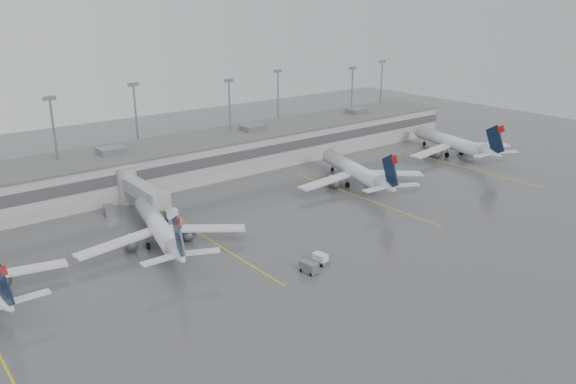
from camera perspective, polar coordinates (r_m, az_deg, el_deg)
ground at (r=87.38m, az=10.47°, el=-6.96°), size 260.00×260.00×0.00m
terminal at (r=128.80m, az=-9.07°, el=3.58°), size 152.00×17.00×9.45m
light_masts at (r=131.97m, az=-10.49°, el=7.37°), size 142.40×8.00×20.60m
jet_bridge_right at (r=109.72m, az=-15.16°, el=0.28°), size 4.00×17.20×7.00m
stand_markings at (r=103.19m, az=0.48°, el=-2.50°), size 105.25×40.00×0.01m
jet_mid_left at (r=92.46m, az=-12.91°, el=-3.56°), size 26.71×30.28×9.94m
jet_mid_right at (r=120.34m, az=6.93°, el=2.15°), size 27.98×31.82×10.57m
jet_far_right at (r=149.18m, az=16.49°, el=4.83°), size 29.44×33.40×11.00m
baggage_tug at (r=85.15m, az=3.28°, el=-6.89°), size 1.98×2.76×1.65m
baggage_cart at (r=82.34m, az=2.16°, el=-7.64°), size 1.85×2.80×1.68m
gse_uld_b at (r=104.52m, az=-11.81°, el=-2.17°), size 2.39×1.70×1.61m
gse_uld_c at (r=132.09m, az=6.07°, el=2.58°), size 2.57×1.97×1.64m
gse_loader at (r=108.86m, az=-17.67°, el=-1.78°), size 2.30×3.14×1.78m
cone_a at (r=91.75m, az=-26.88°, el=-7.28°), size 0.43×0.43×0.69m
cone_b at (r=101.38m, az=-14.04°, el=-3.28°), size 0.46×0.46×0.74m
cone_c at (r=119.47m, az=2.51°, el=0.69°), size 0.48×0.48×0.76m
cone_d at (r=147.45m, az=12.64°, el=3.78°), size 0.50×0.50×0.80m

